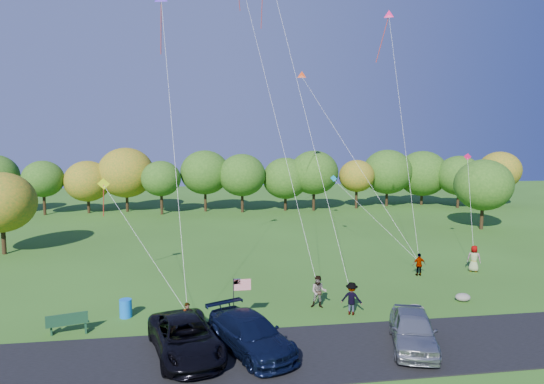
{
  "coord_description": "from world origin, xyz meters",
  "views": [
    {
      "loc": [
        -5.55,
        -24.87,
        10.07
      ],
      "look_at": [
        -0.94,
        6.0,
        6.33
      ],
      "focal_mm": 32.0,
      "sensor_mm": 36.0,
      "label": 1
    }
  ],
  "objects_px": {
    "flyer_e": "(474,259)",
    "flyer_c": "(352,298)",
    "trash_barrel": "(126,308)",
    "minivan_dark": "(186,337)",
    "flyer_d": "(419,264)",
    "minivan_silver": "(413,330)",
    "flyer_a": "(188,318)",
    "flyer_b": "(319,292)",
    "minivan_navy": "(250,334)",
    "park_bench": "(68,323)"
  },
  "relations": [
    {
      "from": "flyer_e",
      "to": "flyer_c",
      "type": "bearing_deg",
      "value": 65.3
    },
    {
      "from": "trash_barrel",
      "to": "flyer_c",
      "type": "bearing_deg",
      "value": -6.55
    },
    {
      "from": "minivan_dark",
      "to": "flyer_d",
      "type": "distance_m",
      "value": 19.2
    },
    {
      "from": "minivan_silver",
      "to": "trash_barrel",
      "type": "xyz_separation_m",
      "value": [
        -14.0,
        6.05,
        -0.41
      ]
    },
    {
      "from": "flyer_a",
      "to": "flyer_b",
      "type": "xyz_separation_m",
      "value": [
        7.46,
        2.51,
        0.17
      ]
    },
    {
      "from": "flyer_d",
      "to": "flyer_a",
      "type": "bearing_deg",
      "value": 27.42
    },
    {
      "from": "flyer_a",
      "to": "flyer_e",
      "type": "relative_size",
      "value": 0.8
    },
    {
      "from": "minivan_navy",
      "to": "trash_barrel",
      "type": "height_order",
      "value": "minivan_navy"
    },
    {
      "from": "minivan_dark",
      "to": "park_bench",
      "type": "height_order",
      "value": "minivan_dark"
    },
    {
      "from": "flyer_c",
      "to": "flyer_e",
      "type": "height_order",
      "value": "flyer_e"
    },
    {
      "from": "flyer_a",
      "to": "flyer_c",
      "type": "relative_size",
      "value": 0.85
    },
    {
      "from": "flyer_c",
      "to": "flyer_d",
      "type": "height_order",
      "value": "flyer_c"
    },
    {
      "from": "minivan_dark",
      "to": "flyer_d",
      "type": "bearing_deg",
      "value": 19.32
    },
    {
      "from": "minivan_navy",
      "to": "flyer_b",
      "type": "distance_m",
      "value": 6.94
    },
    {
      "from": "minivan_navy",
      "to": "minivan_dark",
      "type": "bearing_deg",
      "value": 154.43
    },
    {
      "from": "park_bench",
      "to": "trash_barrel",
      "type": "height_order",
      "value": "park_bench"
    },
    {
      "from": "flyer_c",
      "to": "park_bench",
      "type": "height_order",
      "value": "flyer_c"
    },
    {
      "from": "minivan_navy",
      "to": "minivan_silver",
      "type": "xyz_separation_m",
      "value": [
        7.64,
        -0.68,
        0.02
      ]
    },
    {
      "from": "park_bench",
      "to": "minivan_navy",
      "type": "bearing_deg",
      "value": -36.67
    },
    {
      "from": "minivan_navy",
      "to": "flyer_b",
      "type": "height_order",
      "value": "flyer_b"
    },
    {
      "from": "minivan_dark",
      "to": "minivan_silver",
      "type": "xyz_separation_m",
      "value": [
        10.59,
        -0.77,
        0.03
      ]
    },
    {
      "from": "flyer_d",
      "to": "park_bench",
      "type": "height_order",
      "value": "flyer_d"
    },
    {
      "from": "minivan_dark",
      "to": "trash_barrel",
      "type": "bearing_deg",
      "value": 109.49
    },
    {
      "from": "minivan_navy",
      "to": "flyer_e",
      "type": "xyz_separation_m",
      "value": [
        17.67,
        10.86,
        0.08
      ]
    },
    {
      "from": "minivan_navy",
      "to": "flyer_a",
      "type": "relative_size",
      "value": 3.67
    },
    {
      "from": "minivan_navy",
      "to": "minivan_silver",
      "type": "bearing_deg",
      "value": -28.96
    },
    {
      "from": "minivan_silver",
      "to": "flyer_e",
      "type": "bearing_deg",
      "value": 67.21
    },
    {
      "from": "trash_barrel",
      "to": "flyer_a",
      "type": "bearing_deg",
      "value": -37.36
    },
    {
      "from": "flyer_c",
      "to": "park_bench",
      "type": "relative_size",
      "value": 0.94
    },
    {
      "from": "minivan_navy",
      "to": "trash_barrel",
      "type": "bearing_deg",
      "value": 115.97
    },
    {
      "from": "flyer_a",
      "to": "trash_barrel",
      "type": "xyz_separation_m",
      "value": [
        -3.45,
        2.63,
        -0.27
      ]
    },
    {
      "from": "minivan_dark",
      "to": "park_bench",
      "type": "xyz_separation_m",
      "value": [
        -5.97,
        3.35,
        -0.29
      ]
    },
    {
      "from": "minivan_dark",
      "to": "flyer_e",
      "type": "xyz_separation_m",
      "value": [
        20.62,
        10.77,
        0.09
      ]
    },
    {
      "from": "minivan_silver",
      "to": "flyer_a",
      "type": "xyz_separation_m",
      "value": [
        -10.56,
        3.42,
        -0.13
      ]
    },
    {
      "from": "trash_barrel",
      "to": "flyer_d",
      "type": "bearing_deg",
      "value": 14.55
    },
    {
      "from": "minivan_silver",
      "to": "trash_barrel",
      "type": "bearing_deg",
      "value": 174.83
    },
    {
      "from": "minivan_navy",
      "to": "flyer_a",
      "type": "bearing_deg",
      "value": 112.93
    },
    {
      "from": "minivan_navy",
      "to": "park_bench",
      "type": "distance_m",
      "value": 9.57
    },
    {
      "from": "minivan_dark",
      "to": "trash_barrel",
      "type": "height_order",
      "value": "minivan_dark"
    },
    {
      "from": "minivan_dark",
      "to": "flyer_a",
      "type": "distance_m",
      "value": 2.65
    },
    {
      "from": "flyer_b",
      "to": "park_bench",
      "type": "height_order",
      "value": "flyer_b"
    },
    {
      "from": "minivan_silver",
      "to": "flyer_d",
      "type": "relative_size",
      "value": 3.08
    },
    {
      "from": "flyer_b",
      "to": "minivan_navy",
      "type": "bearing_deg",
      "value": -114.8
    },
    {
      "from": "minivan_navy",
      "to": "flyer_d",
      "type": "xyz_separation_m",
      "value": [
        13.21,
        10.45,
        -0.08
      ]
    },
    {
      "from": "minivan_navy",
      "to": "park_bench",
      "type": "xyz_separation_m",
      "value": [
        -8.93,
        3.43,
        -0.3
      ]
    },
    {
      "from": "minivan_silver",
      "to": "flyer_d",
      "type": "height_order",
      "value": "minivan_silver"
    },
    {
      "from": "park_bench",
      "to": "flyer_d",
      "type": "bearing_deg",
      "value": 1.96
    },
    {
      "from": "minivan_dark",
      "to": "minivan_navy",
      "type": "xyz_separation_m",
      "value": [
        2.96,
        -0.09,
        0.01
      ]
    },
    {
      "from": "minivan_navy",
      "to": "park_bench",
      "type": "relative_size",
      "value": 2.93
    },
    {
      "from": "flyer_c",
      "to": "flyer_e",
      "type": "xyz_separation_m",
      "value": [
        11.55,
        6.92,
        0.05
      ]
    }
  ]
}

